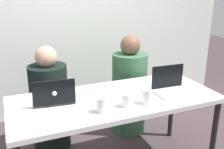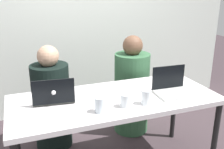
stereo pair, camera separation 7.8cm
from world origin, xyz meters
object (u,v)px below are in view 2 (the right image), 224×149
Objects in this scene: person_on_left at (52,103)px; water_glass_right at (146,98)px; person_on_right at (132,90)px; water_glass_left at (100,106)px; laptop_back_left at (54,96)px; laptop_front_right at (172,88)px; water_glass_center at (125,101)px.

water_glass_right is at bearing 116.89° from person_on_left.
person_on_left is 0.91m from person_on_right.
person_on_left is 0.97× the size of person_on_right.
water_glass_left is (-0.66, -0.86, 0.29)m from person_on_right.
water_glass_right is (0.68, -0.30, 0.00)m from laptop_back_left.
person_on_right is 1.12m from water_glass_left.
laptop_front_right is (0.95, -0.73, 0.31)m from person_on_left.
person_on_right is at bearing 170.19° from person_on_left.
water_glass_left is at bearing 96.55° from person_on_left.
laptop_back_left is at bearing 134.27° from water_glass_left.
person_on_right reaches higher than water_glass_center.
laptop_back_left is 3.35× the size of water_glass_center.
water_glass_right is at bearing 162.59° from laptop_back_left.
person_on_left reaches higher than water_glass_center.
laptop_back_left is 1.08× the size of laptop_front_right.
laptop_back_left is at bearing 150.61° from water_glass_center.
person_on_right is 9.83× the size of water_glass_left.
water_glass_right is at bearing 0.63° from water_glass_left.
laptop_front_right is at bearing 94.66° from person_on_right.
water_glass_center is (0.46, -0.84, 0.30)m from person_on_left.
water_glass_center is (0.50, -0.28, -0.00)m from laptop_back_left.
laptop_back_left is at bearing 31.33° from person_on_right.
laptop_front_right is (0.05, -0.73, 0.29)m from person_on_right.
person_on_left reaches higher than laptop_front_right.
person_on_right reaches higher than water_glass_left.
laptop_front_right is 3.11× the size of water_glass_center.
person_on_left reaches higher than laptop_back_left.
laptop_front_right reaches higher than water_glass_right.
person_on_right reaches higher than laptop_back_left.
water_glass_right is (-0.32, -0.12, 0.00)m from laptop_front_right.
laptop_back_left reaches higher than water_glass_center.
laptop_back_left reaches higher than water_glass_right.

